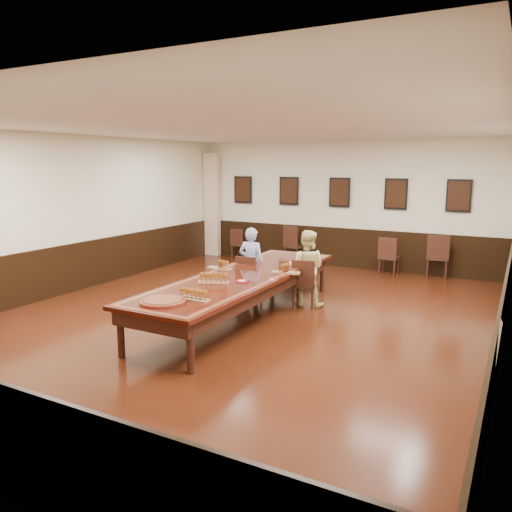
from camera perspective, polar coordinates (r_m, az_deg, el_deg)
The scene contains 24 objects.
floor at distance 8.66m, azimuth -1.58°, elevation -7.12°, with size 8.00×10.00×0.02m, color black.
ceiling at distance 8.28m, azimuth -1.69°, elevation 14.64°, with size 8.00×10.00×0.02m, color white.
wall_back at distance 12.88m, azimuth 9.59°, elevation 5.86°, with size 8.00×0.02×3.20m, color #EAE7C4.
wall_left at distance 10.88m, azimuth -20.34°, elevation 4.52°, with size 0.02×10.00×3.20m, color #EAE7C4.
wall_right at distance 7.23m, azimuth 27.13°, elevation 1.29°, with size 0.02×10.00×3.20m, color #EAE7C4.
chair_man at distance 9.64m, azimuth -0.74°, elevation -2.50°, with size 0.41×0.45×0.89m, color black, non-canonical shape.
chair_woman at distance 9.23m, azimuth 5.62°, elevation -3.07°, with size 0.42×0.46×0.91m, color black, non-canonical shape.
spare_chair_a at distance 13.86m, azimuth -1.86°, elevation 1.44°, with size 0.40×0.43×0.85m, color black, non-canonical shape.
spare_chair_b at distance 13.21m, azimuth 4.55°, elevation 1.31°, with size 0.47×0.52×1.01m, color black, non-canonical shape.
spare_chair_c at distance 12.20m, azimuth 14.98°, elevation -0.01°, with size 0.43×0.47×0.92m, color black, non-canonical shape.
spare_chair_d at distance 12.21m, azimuth 20.03°, elevation -0.03°, with size 0.48×0.53×1.03m, color black, non-canonical shape.
person_man at distance 9.67m, azimuth -0.53°, elevation -0.86°, with size 0.52×0.34×1.41m, color #4E68C3.
person_woman at distance 9.27m, azimuth 5.78°, elevation -1.40°, with size 0.70×0.55×1.42m, color #ECE194.
pink_phone at distance 8.13m, azimuth 1.83°, elevation -2.70°, with size 0.07×0.14×0.01m, color #E64C93.
curtain at distance 14.38m, azimuth -5.04°, elevation 5.84°, with size 0.45×0.18×2.90m, color beige.
wainscoting at distance 8.52m, azimuth -1.60°, elevation -3.85°, with size 8.00×10.00×1.00m.
conference_table at distance 8.50m, azimuth -1.60°, elevation -3.12°, with size 1.40×5.00×0.76m.
posters at distance 12.80m, azimuth 9.53°, elevation 7.18°, with size 6.14×0.04×0.74m.
flight_a at distance 8.93m, azimuth -4.01°, elevation -1.02°, with size 0.48×0.19×0.18m.
flight_b at distance 8.58m, azimuth 3.38°, elevation -1.47°, with size 0.51×0.27×0.18m.
flight_c at distance 7.89m, azimuth -4.85°, elevation -2.56°, with size 0.51×0.33×0.18m.
flight_d at distance 6.96m, azimuth -7.14°, elevation -4.42°, with size 0.47×0.15×0.18m.
red_plate_grp at distance 7.98m, azimuth -1.63°, elevation -2.91°, with size 0.20×0.20×0.03m.
carved_platter at distance 6.91m, azimuth -10.60°, elevation -5.12°, with size 0.76×0.76×0.05m.
Camera 1 is at (4.12, -7.16, 2.62)m, focal length 35.00 mm.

